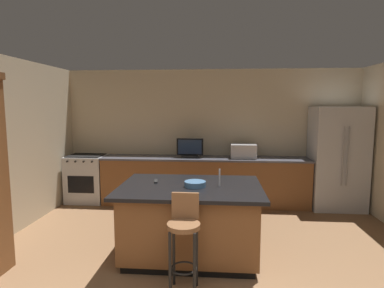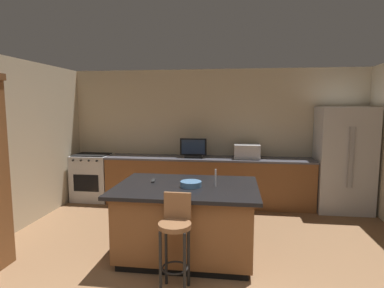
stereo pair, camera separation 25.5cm
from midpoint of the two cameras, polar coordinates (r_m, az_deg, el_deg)
name	(u,v)px [view 1 (the left image)]	position (r m, az deg, el deg)	size (l,w,h in m)	color
wall_back	(211,135)	(6.47, 2.23, 1.54)	(6.31, 0.12, 2.64)	beige
counter_back	(204,181)	(6.24, 1.08, -6.64)	(3.99, 0.62, 0.93)	brown
kitchen_island	(190,220)	(4.16, -2.09, -13.54)	(1.78, 1.27, 0.93)	black
refrigerator	(337,158)	(6.44, 23.64, -2.36)	(0.94, 0.72, 1.91)	#B7BABF
range_oven	(87,178)	(6.80, -19.39, -5.84)	(0.74, 0.63, 0.95)	#B7BABF
microwave	(243,151)	(6.12, 8.04, -1.27)	(0.48, 0.36, 0.27)	#B7BABF
tv_monitor	(190,149)	(6.09, -1.57, -0.88)	(0.51, 0.16, 0.38)	black
sink_faucet_back	(199,151)	(6.23, 0.06, -1.19)	(0.02, 0.02, 0.24)	#B2B2B7
sink_faucet_island	(220,178)	(3.97, 3.14, -6.05)	(0.02, 0.02, 0.22)	#B2B2B7
bar_stool_center	(184,234)	(3.39, -3.68, -15.80)	(0.34, 0.34, 1.02)	brown
fruit_bowl	(195,184)	(3.96, -1.30, -7.22)	(0.26, 0.26, 0.07)	#3F668C
cell_phone	(196,186)	(3.97, -1.18, -7.64)	(0.07, 0.15, 0.01)	black
tv_remote	(156,181)	(4.25, -8.25, -6.65)	(0.04, 0.17, 0.02)	black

